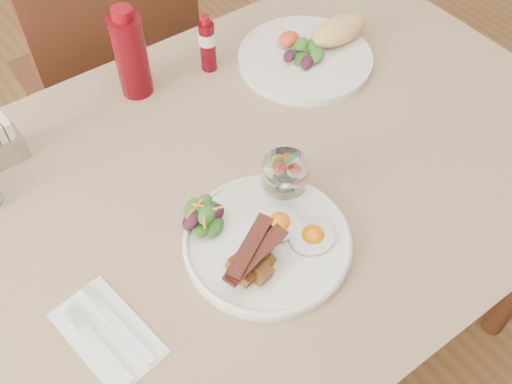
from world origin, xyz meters
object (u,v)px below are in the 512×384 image
at_px(ketchup_bottle, 131,55).
at_px(hot_sauce_bottle, 208,44).
at_px(main_plate, 267,242).
at_px(fruit_cup, 285,173).
at_px(table, 255,200).
at_px(chair_far, 115,76).
at_px(second_plate, 313,50).

bearing_deg(ketchup_bottle, hot_sauce_bottle, -9.41).
distance_m(main_plate, fruit_cup, 0.12).
bearing_deg(table, chair_far, 90.00).
distance_m(main_plate, ketchup_bottle, 0.48).
height_order(chair_far, second_plate, chair_far).
relative_size(table, ketchup_bottle, 6.83).
xyz_separation_m(table, main_plate, (-0.08, -0.15, 0.10)).
height_order(table, main_plate, main_plate).
height_order(chair_far, main_plate, chair_far).
distance_m(table, main_plate, 0.19).
relative_size(chair_far, second_plate, 2.92).
xyz_separation_m(table, second_plate, (0.29, 0.19, 0.11)).
height_order(second_plate, hot_sauce_bottle, hot_sauce_bottle).
distance_m(fruit_cup, second_plate, 0.40).
relative_size(table, hot_sauce_bottle, 10.21).
height_order(main_plate, ketchup_bottle, ketchup_bottle).
distance_m(table, hot_sauce_bottle, 0.34).
bearing_deg(fruit_cup, main_plate, -142.22).
height_order(table, hot_sauce_bottle, hot_sauce_bottle).
relative_size(chair_far, fruit_cup, 11.40).
distance_m(chair_far, second_plate, 0.61).
xyz_separation_m(second_plate, ketchup_bottle, (-0.36, 0.13, 0.07)).
bearing_deg(table, second_plate, 33.19).
xyz_separation_m(main_plate, hot_sauce_bottle, (0.17, 0.44, 0.06)).
height_order(second_plate, ketchup_bottle, ketchup_bottle).
bearing_deg(fruit_cup, chair_far, 90.55).
relative_size(chair_far, hot_sauce_bottle, 7.14).
relative_size(fruit_cup, ketchup_bottle, 0.42).
distance_m(fruit_cup, hot_sauce_bottle, 0.38).
distance_m(table, fruit_cup, 0.17).
bearing_deg(chair_far, ketchup_bottle, -101.49).
bearing_deg(main_plate, second_plate, 42.12).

